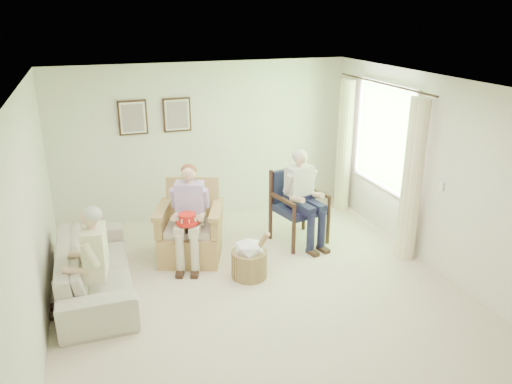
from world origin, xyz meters
The scene contains 19 objects.
floor centered at (0.00, 0.00, 0.00)m, with size 5.50×5.50×0.00m, color beige.
back_wall centered at (0.00, 2.75, 1.30)m, with size 5.00×0.04×2.60m, color silver.
front_wall centered at (0.00, -2.75, 1.30)m, with size 5.00×0.04×2.60m, color silver.
left_wall centered at (-2.50, 0.00, 1.30)m, with size 0.04×5.50×2.60m, color silver.
right_wall centered at (2.50, 0.00, 1.30)m, with size 0.04×5.50×2.60m, color silver.
ceiling centered at (0.00, 0.00, 2.60)m, with size 5.00×5.50×0.02m, color white.
window centered at (2.46, 1.20, 1.58)m, with size 0.13×2.50×1.63m.
curtain_left centered at (2.33, 0.22, 1.15)m, with size 0.34×0.34×2.30m, color #F4EABF.
curtain_right centered at (2.33, 2.18, 1.15)m, with size 0.34×0.34×2.30m, color #F4EABF.
framed_print_left centered at (-1.15, 2.71, 1.78)m, with size 0.45×0.05×0.55m.
framed_print_right centered at (-0.45, 2.71, 1.78)m, with size 0.45×0.05×0.55m.
wicker_armchair centered at (-0.62, 1.19, 0.35)m, with size 0.86×0.86×1.10m.
wood_armchair centered at (1.07, 1.27, 0.60)m, with size 0.71×0.67×1.09m.
sofa centered at (-1.95, 0.66, 0.32)m, with size 0.86×2.20×0.64m, color beige.
person_wicker centered at (-0.62, 1.04, 0.81)m, with size 0.40×0.63×1.38m.
person_dark centered at (1.07, 1.09, 0.85)m, with size 0.40×0.63×1.43m.
person_sofa centered at (-1.95, 0.16, 0.74)m, with size 0.42×0.62×1.29m.
red_hat centered at (-0.71, 0.86, 0.73)m, with size 0.30×0.30×0.14m.
hatbox centered at (0.01, 0.37, 0.27)m, with size 0.59×0.59×0.70m.
Camera 1 is at (-1.82, -5.25, 3.38)m, focal length 35.00 mm.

